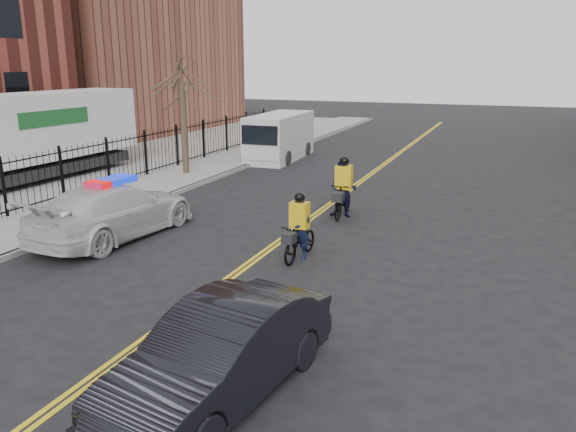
% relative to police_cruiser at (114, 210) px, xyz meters
% --- Properties ---
extents(ground, '(120.00, 120.00, 0.00)m').
position_rel_police_cruiser_xyz_m(ground, '(4.62, -1.38, -0.80)').
color(ground, black).
rests_on(ground, ground).
extents(center_line_left, '(0.10, 60.00, 0.01)m').
position_rel_police_cruiser_xyz_m(center_line_left, '(4.54, 6.62, -0.80)').
color(center_line_left, gold).
rests_on(center_line_left, ground).
extents(center_line_right, '(0.10, 60.00, 0.01)m').
position_rel_police_cruiser_xyz_m(center_line_right, '(4.70, 6.62, -0.80)').
color(center_line_right, gold).
rests_on(center_line_right, ground).
extents(sidewalk, '(3.00, 60.00, 0.15)m').
position_rel_police_cruiser_xyz_m(sidewalk, '(-2.88, 6.62, -0.73)').
color(sidewalk, gray).
rests_on(sidewalk, ground).
extents(curb, '(0.20, 60.00, 0.15)m').
position_rel_police_cruiser_xyz_m(curb, '(-1.38, 6.62, -0.73)').
color(curb, gray).
rests_on(curb, ground).
extents(iron_fence, '(0.12, 28.00, 2.00)m').
position_rel_police_cruiser_xyz_m(iron_fence, '(-4.38, 6.62, 0.20)').
color(iron_fence, black).
rests_on(iron_fence, ground).
extents(warehouse_far, '(14.00, 18.00, 14.00)m').
position_rel_police_cruiser_xyz_m(warehouse_far, '(-18.38, 22.62, 6.20)').
color(warehouse_far, brown).
rests_on(warehouse_far, ground).
extents(street_tree, '(3.20, 3.20, 4.80)m').
position_rel_police_cruiser_xyz_m(street_tree, '(-2.98, 8.62, 2.73)').
color(street_tree, '#3A2C22').
rests_on(street_tree, sidewalk).
extents(police_cruiser, '(2.62, 5.62, 1.75)m').
position_rel_police_cruiser_xyz_m(police_cruiser, '(0.00, 0.00, 0.00)').
color(police_cruiser, silver).
rests_on(police_cruiser, ground).
extents(dark_sedan, '(2.15, 4.62, 1.46)m').
position_rel_police_cruiser_xyz_m(dark_sedan, '(6.80, -6.02, -0.07)').
color(dark_sedan, black).
rests_on(dark_sedan, ground).
extents(cargo_van, '(2.37, 5.68, 2.34)m').
position_rel_police_cruiser_xyz_m(cargo_van, '(-0.87, 14.29, 0.34)').
color(cargo_van, silver).
rests_on(cargo_van, ground).
extents(semi_trailer, '(2.82, 11.96, 3.70)m').
position_rel_police_cruiser_xyz_m(semi_trailer, '(-8.31, 4.44, 1.30)').
color(semi_trailer, silver).
rests_on(semi_trailer, ground).
extents(cyclist_near, '(0.73, 1.84, 1.77)m').
position_rel_police_cruiser_xyz_m(cyclist_near, '(5.65, 0.28, -0.19)').
color(cyclist_near, black).
rests_on(cyclist_near, ground).
extents(cyclist_far, '(0.93, 2.03, 2.03)m').
position_rel_police_cruiser_xyz_m(cyclist_far, '(5.54, 4.61, -0.00)').
color(cyclist_far, black).
rests_on(cyclist_far, ground).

